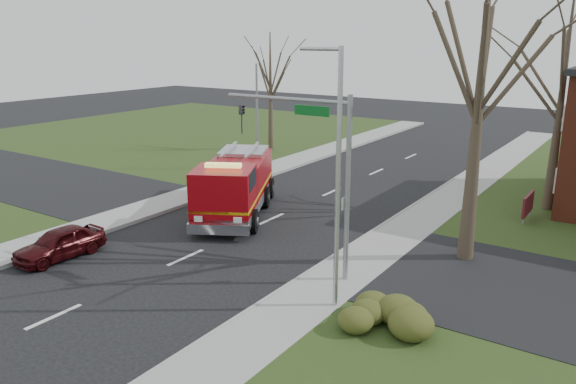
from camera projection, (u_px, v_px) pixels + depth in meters
The scene contains 13 objects.
ground at pixel (186, 258), 22.73m from camera, with size 120.00×120.00×0.00m, color black.
sidewalk_right at pixel (317, 294), 19.39m from camera, with size 2.40×80.00×0.15m, color gray.
sidewalk_left at pixel (88, 228), 26.04m from camera, with size 2.40×80.00×0.15m, color gray.
health_center_sign at pixel (528, 205), 26.88m from camera, with size 0.12×2.00×1.40m.
hedge_corner at pixel (379, 313), 16.95m from camera, with size 2.80×2.00×0.90m, color #363D16.
bare_tree_near at pixel (482, 72), 20.46m from camera, with size 6.00×6.00×12.00m.
bare_tree_far at pixel (563, 83), 27.11m from camera, with size 5.25×5.25×10.50m.
bare_tree_left at pixel (270, 79), 42.62m from camera, with size 4.50×4.50×9.00m.
traffic_signal_mast at pixel (316, 152), 19.88m from camera, with size 5.29×0.18×6.80m.
streetlight_pole at pixel (336, 174), 17.29m from camera, with size 1.48×0.16×8.40m.
utility_pole_far at pixel (257, 118), 36.65m from camera, with size 0.14×0.14×7.00m, color gray.
fire_engine at pixel (235, 187), 27.86m from camera, with size 6.09×8.27×3.20m.
parked_car_maroon at pixel (60, 243), 22.58m from camera, with size 1.48×3.68×1.25m, color #37080B.
Camera 1 is at (15.25, -15.29, 8.65)m, focal length 35.00 mm.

